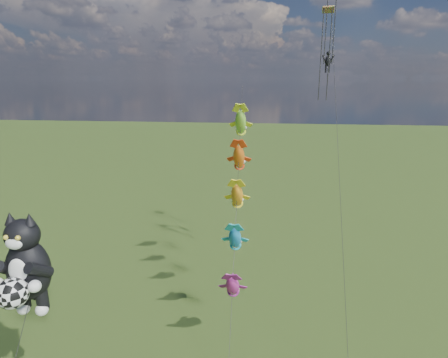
# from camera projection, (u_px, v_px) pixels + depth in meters

# --- Properties ---
(cat_kite_rig) EXTENTS (3.09, 4.32, 11.94)m
(cat_kite_rig) POSITION_uv_depth(u_px,v_px,m) (25.00, 267.00, 20.62)
(cat_kite_rig) COLOR brown
(cat_kite_rig) RESTS_ON ground
(fish_windsock_rig) EXTENTS (1.16, 15.97, 18.23)m
(fish_windsock_rig) POSITION_uv_depth(u_px,v_px,m) (237.00, 196.00, 28.47)
(fish_windsock_rig) COLOR brown
(fish_windsock_rig) RESTS_ON ground
(parafoil_rig) EXTENTS (1.72, 17.50, 27.83)m
(parafoil_rig) POSITION_uv_depth(u_px,v_px,m) (329.00, 54.00, 31.16)
(parafoil_rig) COLOR brown
(parafoil_rig) RESTS_ON ground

